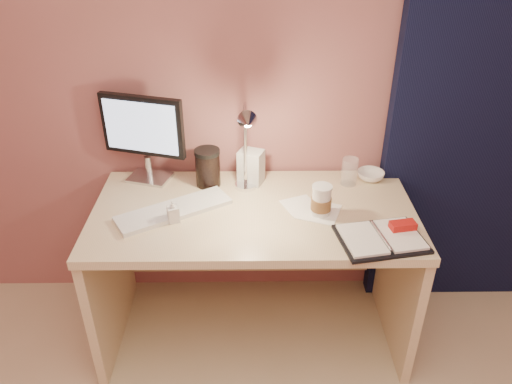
{
  "coord_description": "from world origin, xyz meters",
  "views": [
    {
      "loc": [
        -0.01,
        -0.43,
        1.91
      ],
      "look_at": [
        0.01,
        1.33,
        0.85
      ],
      "focal_mm": 35.0,
      "sensor_mm": 36.0,
      "label": 1
    }
  ],
  "objects_px": {
    "bowl": "(371,175)",
    "lotion_bottle": "(173,211)",
    "desk": "(254,242)",
    "keyboard": "(174,210)",
    "monitor": "(144,131)",
    "desk_lamp": "(243,144)",
    "dark_jar": "(208,169)",
    "product_box": "(251,167)",
    "clear_cup": "(349,172)",
    "planner": "(383,237)",
    "coffee_cup": "(321,201)"
  },
  "relations": [
    {
      "from": "desk",
      "to": "clear_cup",
      "type": "height_order",
      "value": "clear_cup"
    },
    {
      "from": "coffee_cup",
      "to": "bowl",
      "type": "height_order",
      "value": "coffee_cup"
    },
    {
      "from": "keyboard",
      "to": "lotion_bottle",
      "type": "height_order",
      "value": "lotion_bottle"
    },
    {
      "from": "keyboard",
      "to": "planner",
      "type": "distance_m",
      "value": 0.88
    },
    {
      "from": "planner",
      "to": "clear_cup",
      "type": "distance_m",
      "value": 0.45
    },
    {
      "from": "coffee_cup",
      "to": "dark_jar",
      "type": "height_order",
      "value": "dark_jar"
    },
    {
      "from": "monitor",
      "to": "dark_jar",
      "type": "height_order",
      "value": "monitor"
    },
    {
      "from": "monitor",
      "to": "coffee_cup",
      "type": "distance_m",
      "value": 0.86
    },
    {
      "from": "keyboard",
      "to": "monitor",
      "type": "bearing_deg",
      "value": 86.63
    },
    {
      "from": "planner",
      "to": "desk",
      "type": "bearing_deg",
      "value": 139.48
    },
    {
      "from": "dark_jar",
      "to": "keyboard",
      "type": "bearing_deg",
      "value": -119.23
    },
    {
      "from": "desk_lamp",
      "to": "clear_cup",
      "type": "bearing_deg",
      "value": 11.45
    },
    {
      "from": "monitor",
      "to": "keyboard",
      "type": "distance_m",
      "value": 0.41
    },
    {
      "from": "lotion_bottle",
      "to": "desk",
      "type": "bearing_deg",
      "value": 25.12
    },
    {
      "from": "desk",
      "to": "lotion_bottle",
      "type": "relative_size",
      "value": 13.59
    },
    {
      "from": "clear_cup",
      "to": "dark_jar",
      "type": "relative_size",
      "value": 0.8
    },
    {
      "from": "dark_jar",
      "to": "product_box",
      "type": "relative_size",
      "value": 0.98
    },
    {
      "from": "product_box",
      "to": "monitor",
      "type": "bearing_deg",
      "value": -162.62
    },
    {
      "from": "bowl",
      "to": "lotion_bottle",
      "type": "relative_size",
      "value": 1.25
    },
    {
      "from": "clear_cup",
      "to": "dark_jar",
      "type": "bearing_deg",
      "value": -179.97
    },
    {
      "from": "monitor",
      "to": "bowl",
      "type": "height_order",
      "value": "monitor"
    },
    {
      "from": "desk_lamp",
      "to": "keyboard",
      "type": "bearing_deg",
      "value": -165.25
    },
    {
      "from": "planner",
      "to": "lotion_bottle",
      "type": "xyz_separation_m",
      "value": [
        -0.84,
        0.14,
        0.04
      ]
    },
    {
      "from": "keyboard",
      "to": "desk_lamp",
      "type": "xyz_separation_m",
      "value": [
        0.3,
        0.1,
        0.26
      ]
    },
    {
      "from": "bowl",
      "to": "keyboard",
      "type": "bearing_deg",
      "value": -162.88
    },
    {
      "from": "keyboard",
      "to": "coffee_cup",
      "type": "xyz_separation_m",
      "value": [
        0.63,
        -0.02,
        0.06
      ]
    },
    {
      "from": "keyboard",
      "to": "clear_cup",
      "type": "distance_m",
      "value": 0.83
    },
    {
      "from": "lotion_bottle",
      "to": "product_box",
      "type": "bearing_deg",
      "value": 45.1
    },
    {
      "from": "clear_cup",
      "to": "dark_jar",
      "type": "distance_m",
      "value": 0.66
    },
    {
      "from": "desk",
      "to": "keyboard",
      "type": "height_order",
      "value": "keyboard"
    },
    {
      "from": "desk",
      "to": "desk_lamp",
      "type": "distance_m",
      "value": 0.5
    },
    {
      "from": "monitor",
      "to": "keyboard",
      "type": "height_order",
      "value": "monitor"
    },
    {
      "from": "monitor",
      "to": "desk_lamp",
      "type": "distance_m",
      "value": 0.49
    },
    {
      "from": "dark_jar",
      "to": "lotion_bottle",
      "type": "bearing_deg",
      "value": -112.09
    },
    {
      "from": "lotion_bottle",
      "to": "product_box",
      "type": "relative_size",
      "value": 0.63
    },
    {
      "from": "coffee_cup",
      "to": "lotion_bottle",
      "type": "distance_m",
      "value": 0.62
    },
    {
      "from": "bowl",
      "to": "coffee_cup",
      "type": "bearing_deg",
      "value": -132.53
    },
    {
      "from": "planner",
      "to": "coffee_cup",
      "type": "bearing_deg",
      "value": 130.22
    },
    {
      "from": "desk",
      "to": "clear_cup",
      "type": "xyz_separation_m",
      "value": [
        0.45,
        0.15,
        0.29
      ]
    },
    {
      "from": "monitor",
      "to": "keyboard",
      "type": "relative_size",
      "value": 0.85
    },
    {
      "from": "desk",
      "to": "lotion_bottle",
      "type": "height_order",
      "value": "lotion_bottle"
    },
    {
      "from": "lotion_bottle",
      "to": "desk_lamp",
      "type": "bearing_deg",
      "value": 30.27
    },
    {
      "from": "monitor",
      "to": "bowl",
      "type": "relative_size",
      "value": 3.26
    },
    {
      "from": "product_box",
      "to": "desk",
      "type": "bearing_deg",
      "value": -64.83
    },
    {
      "from": "planner",
      "to": "keyboard",
      "type": "bearing_deg",
      "value": 155.97
    },
    {
      "from": "planner",
      "to": "lotion_bottle",
      "type": "bearing_deg",
      "value": 160.29
    },
    {
      "from": "desk",
      "to": "dark_jar",
      "type": "distance_m",
      "value": 0.4
    },
    {
      "from": "keyboard",
      "to": "bowl",
      "type": "distance_m",
      "value": 0.95
    },
    {
      "from": "desk",
      "to": "clear_cup",
      "type": "relative_size",
      "value": 10.82
    },
    {
      "from": "product_box",
      "to": "lotion_bottle",
      "type": "bearing_deg",
      "value": -113.26
    }
  ]
}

